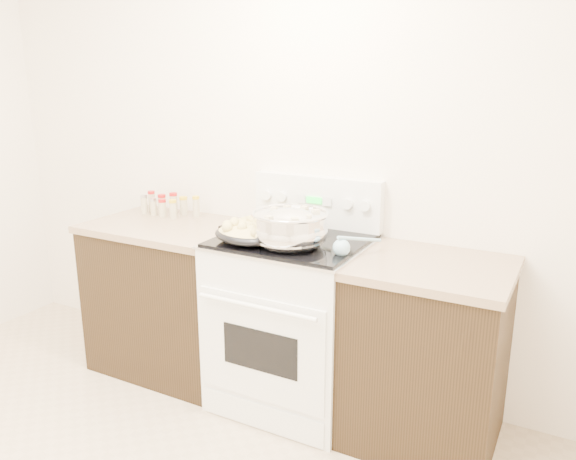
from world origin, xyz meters
The scene contains 9 objects.
counter_left centered at (-0.48, 1.43, 0.46)m, with size 0.93×0.67×0.92m.
counter_right centered at (1.08, 1.43, 0.46)m, with size 0.73×0.67×0.92m.
kitchen_range centered at (0.35, 1.42, 0.49)m, with size 0.78×0.73×1.22m.
mixing_bowl centered at (0.40, 1.29, 1.03)m, with size 0.48×0.48×0.23m.
roasting_pan centered at (0.17, 1.23, 0.99)m, with size 0.40×0.33×0.11m.
baking_sheet centered at (0.10, 1.49, 0.96)m, with size 0.37×0.27×0.06m.
wooden_spoon centered at (0.17, 1.38, 0.95)m, with size 0.12×0.26×0.04m.
blue_ladle centered at (0.69, 1.30, 0.98)m, with size 0.17×0.26×0.10m.
spice_jars centered at (-0.63, 1.60, 0.98)m, with size 0.39×0.16×0.13m.
Camera 1 is at (1.65, -1.06, 1.75)m, focal length 35.00 mm.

